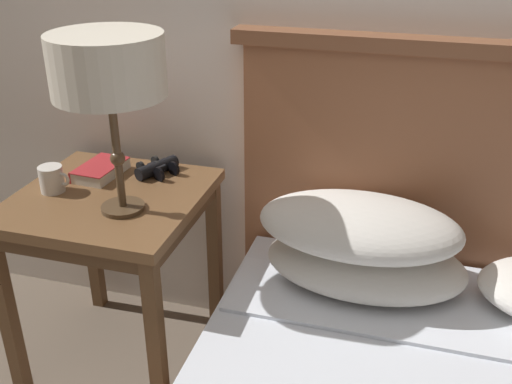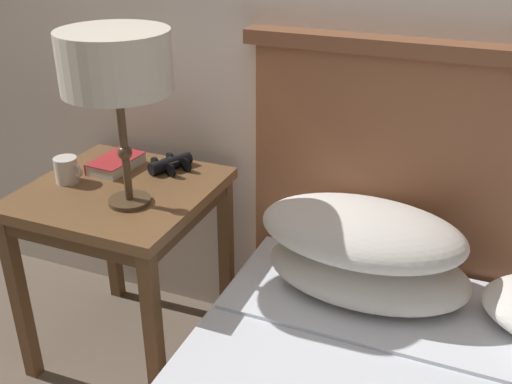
{
  "view_description": "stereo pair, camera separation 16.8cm",
  "coord_description": "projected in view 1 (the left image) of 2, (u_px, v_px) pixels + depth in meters",
  "views": [
    {
      "loc": [
        0.22,
        -0.98,
        1.5
      ],
      "look_at": [
        -0.2,
        0.47,
        0.76
      ],
      "focal_mm": 42.0,
      "sensor_mm": 36.0,
      "label": 1
    },
    {
      "loc": [
        0.37,
        -0.92,
        1.5
      ],
      "look_at": [
        -0.2,
        0.47,
        0.76
      ],
      "focal_mm": 42.0,
      "sensor_mm": 36.0,
      "label": 2
    }
  ],
  "objects": [
    {
      "name": "book_on_nightstand",
      "position": [
        100.0,
        170.0,
        2.01
      ],
      "size": [
        0.13,
        0.2,
        0.04
      ],
      "color": "silver",
      "rests_on": "nightstand"
    },
    {
      "name": "table_lamp",
      "position": [
        108.0,
        69.0,
        1.61
      ],
      "size": [
        0.32,
        0.32,
        0.52
      ],
      "color": "#4C3823",
      "rests_on": "nightstand"
    },
    {
      "name": "binoculars_pair",
      "position": [
        157.0,
        168.0,
        2.02
      ],
      "size": [
        0.16,
        0.16,
        0.05
      ],
      "color": "black",
      "rests_on": "nightstand"
    },
    {
      "name": "nightstand",
      "position": [
        111.0,
        219.0,
        1.93
      ],
      "size": [
        0.58,
        0.58,
        0.66
      ],
      "color": "brown",
      "rests_on": "ground_plane"
    },
    {
      "name": "coffee_mug",
      "position": [
        52.0,
        179.0,
        1.89
      ],
      "size": [
        0.1,
        0.08,
        0.08
      ],
      "color": "silver",
      "rests_on": "nightstand"
    }
  ]
}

